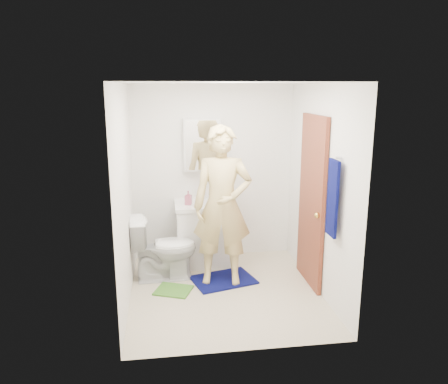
# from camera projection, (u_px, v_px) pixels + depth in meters

# --- Properties ---
(floor) EXTENTS (2.20, 2.40, 0.02)m
(floor) POSITION_uv_depth(u_px,v_px,m) (225.00, 292.00, 5.16)
(floor) COLOR beige
(floor) RESTS_ON ground
(ceiling) EXTENTS (2.20, 2.40, 0.02)m
(ceiling) POSITION_uv_depth(u_px,v_px,m) (225.00, 82.00, 4.59)
(ceiling) COLOR white
(ceiling) RESTS_ON ground
(wall_back) EXTENTS (2.20, 0.02, 2.40)m
(wall_back) POSITION_uv_depth(u_px,v_px,m) (213.00, 173.00, 6.04)
(wall_back) COLOR white
(wall_back) RESTS_ON ground
(wall_front) EXTENTS (2.20, 0.02, 2.40)m
(wall_front) POSITION_uv_depth(u_px,v_px,m) (245.00, 227.00, 3.71)
(wall_front) COLOR white
(wall_front) RESTS_ON ground
(wall_left) EXTENTS (0.02, 2.40, 2.40)m
(wall_left) POSITION_uv_depth(u_px,v_px,m) (124.00, 197.00, 4.73)
(wall_left) COLOR white
(wall_left) RESTS_ON ground
(wall_right) EXTENTS (0.02, 2.40, 2.40)m
(wall_right) POSITION_uv_depth(u_px,v_px,m) (320.00, 190.00, 5.03)
(wall_right) COLOR white
(wall_right) RESTS_ON ground
(vanity_cabinet) EXTENTS (0.75, 0.55, 0.80)m
(vanity_cabinet) POSITION_uv_depth(u_px,v_px,m) (205.00, 235.00, 5.93)
(vanity_cabinet) COLOR white
(vanity_cabinet) RESTS_ON floor
(countertop) EXTENTS (0.79, 0.59, 0.05)m
(countertop) POSITION_uv_depth(u_px,v_px,m) (204.00, 205.00, 5.83)
(countertop) COLOR white
(countertop) RESTS_ON vanity_cabinet
(sink_basin) EXTENTS (0.40, 0.40, 0.03)m
(sink_basin) POSITION_uv_depth(u_px,v_px,m) (204.00, 204.00, 5.82)
(sink_basin) COLOR white
(sink_basin) RESTS_ON countertop
(faucet) EXTENTS (0.03, 0.03, 0.12)m
(faucet) POSITION_uv_depth(u_px,v_px,m) (203.00, 195.00, 5.98)
(faucet) COLOR silver
(faucet) RESTS_ON countertop
(medicine_cabinet) EXTENTS (0.50, 0.12, 0.70)m
(medicine_cabinet) POSITION_uv_depth(u_px,v_px,m) (202.00, 145.00, 5.86)
(medicine_cabinet) COLOR white
(medicine_cabinet) RESTS_ON wall_back
(mirror_panel) EXTENTS (0.46, 0.01, 0.66)m
(mirror_panel) POSITION_uv_depth(u_px,v_px,m) (203.00, 145.00, 5.80)
(mirror_panel) COLOR white
(mirror_panel) RESTS_ON wall_back
(door) EXTENTS (0.05, 0.80, 2.05)m
(door) POSITION_uv_depth(u_px,v_px,m) (312.00, 202.00, 5.21)
(door) COLOR brown
(door) RESTS_ON ground
(door_knob) EXTENTS (0.07, 0.07, 0.07)m
(door_knob) POSITION_uv_depth(u_px,v_px,m) (317.00, 215.00, 4.91)
(door_knob) COLOR gold
(door_knob) RESTS_ON door
(towel) EXTENTS (0.03, 0.24, 0.80)m
(towel) POSITION_uv_depth(u_px,v_px,m) (333.00, 198.00, 4.46)
(towel) COLOR #080C4E
(towel) RESTS_ON wall_right
(towel_hook) EXTENTS (0.06, 0.02, 0.02)m
(towel_hook) POSITION_uv_depth(u_px,v_px,m) (339.00, 158.00, 4.36)
(towel_hook) COLOR silver
(towel_hook) RESTS_ON wall_right
(toilet) EXTENTS (0.82, 0.49, 0.81)m
(toilet) POSITION_uv_depth(u_px,v_px,m) (164.00, 248.00, 5.43)
(toilet) COLOR white
(toilet) RESTS_ON floor
(bath_mat) EXTENTS (0.86, 0.71, 0.02)m
(bath_mat) POSITION_uv_depth(u_px,v_px,m) (223.00, 280.00, 5.45)
(bath_mat) COLOR #080C4E
(bath_mat) RESTS_ON floor
(green_rug) EXTENTS (0.50, 0.47, 0.02)m
(green_rug) POSITION_uv_depth(u_px,v_px,m) (173.00, 290.00, 5.17)
(green_rug) COLOR #49892D
(green_rug) RESTS_ON floor
(soap_dispenser) EXTENTS (0.10, 0.10, 0.18)m
(soap_dispenser) POSITION_uv_depth(u_px,v_px,m) (188.00, 198.00, 5.72)
(soap_dispenser) COLOR #B95671
(soap_dispenser) RESTS_ON countertop
(toothbrush_cup) EXTENTS (0.15, 0.15, 0.09)m
(toothbrush_cup) POSITION_uv_depth(u_px,v_px,m) (226.00, 198.00, 5.92)
(toothbrush_cup) COLOR #5E3C84
(toothbrush_cup) RESTS_ON countertop
(man) EXTENTS (0.76, 0.57, 1.92)m
(man) POSITION_uv_depth(u_px,v_px,m) (222.00, 206.00, 5.18)
(man) COLOR tan
(man) RESTS_ON bath_mat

